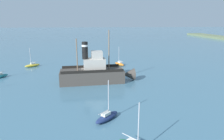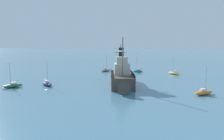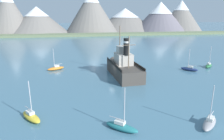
% 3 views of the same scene
% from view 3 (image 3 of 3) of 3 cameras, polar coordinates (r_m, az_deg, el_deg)
% --- Properties ---
extents(ground_plane, '(600.00, 600.00, 0.00)m').
position_cam_3_polar(ground_plane, '(39.44, 1.10, -2.27)').
color(ground_plane, '#477289').
extents(mountain_ridge, '(199.38, 65.94, 32.78)m').
position_cam_3_polar(mountain_ridge, '(153.11, -10.34, 15.50)').
color(mountain_ridge, slate).
rests_on(mountain_ridge, ground).
extents(shoreline_strip, '(240.00, 12.00, 1.20)m').
position_cam_3_polar(shoreline_strip, '(124.16, -6.85, 10.01)').
color(shoreline_strip, '#6B7A56').
rests_on(shoreline_strip, ground).
extents(old_tugboat, '(5.16, 14.59, 9.90)m').
position_cam_3_polar(old_tugboat, '(40.67, 3.22, 0.94)').
color(old_tugboat, '#423D38').
rests_on(old_tugboat, ground).
extents(sailboat_orange, '(3.90, 2.65, 4.90)m').
position_cam_3_polar(sailboat_orange, '(46.80, -15.74, 0.53)').
color(sailboat_orange, orange).
rests_on(sailboat_orange, ground).
extents(sailboat_grey, '(3.55, 3.37, 4.90)m').
position_cam_3_polar(sailboat_grey, '(25.33, 26.09, -13.38)').
color(sailboat_grey, gray).
rests_on(sailboat_grey, ground).
extents(sailboat_navy, '(3.46, 3.47, 4.90)m').
position_cam_3_polar(sailboat_navy, '(47.71, 21.23, 0.33)').
color(sailboat_navy, navy).
rests_on(sailboat_navy, ground).
extents(sailboat_teal, '(3.61, 3.29, 4.90)m').
position_cam_3_polar(sailboat_teal, '(22.27, 2.72, -15.80)').
color(sailboat_teal, '#23757A').
rests_on(sailboat_teal, ground).
extents(sailboat_yellow, '(3.13, 3.72, 4.90)m').
position_cam_3_polar(sailboat_yellow, '(25.97, -22.08, -12.18)').
color(sailboat_yellow, gold).
rests_on(sailboat_yellow, ground).
extents(sailboat_green, '(3.59, 3.32, 4.90)m').
position_cam_3_polar(sailboat_green, '(52.75, 25.90, 1.18)').
color(sailboat_green, '#286B3D').
rests_on(sailboat_green, ground).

